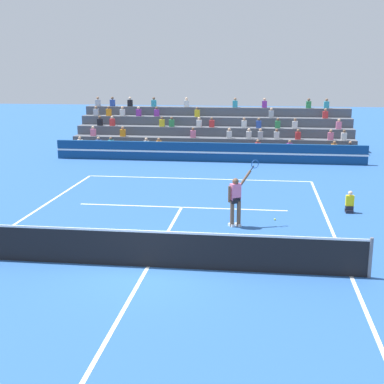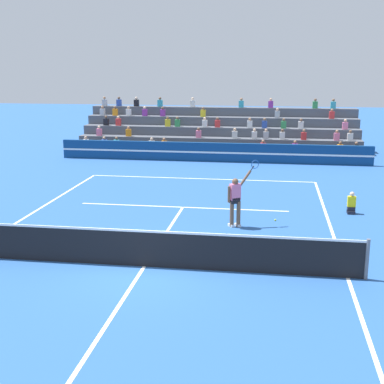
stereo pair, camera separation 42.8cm
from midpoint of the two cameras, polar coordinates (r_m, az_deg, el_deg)
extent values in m
plane|color=#285699|center=(15.06, -5.54, -7.96)|extent=(120.00, 120.00, 0.00)
cube|color=white|center=(26.33, 0.16, 1.43)|extent=(11.00, 0.10, 0.01)
cube|color=white|center=(14.89, 15.83, -8.67)|extent=(0.10, 23.80, 0.01)
cube|color=white|center=(21.06, -1.70, -1.64)|extent=(8.25, 0.10, 0.01)
cube|color=white|center=(15.06, -5.54, -7.95)|extent=(0.10, 12.85, 0.01)
cylinder|color=slate|center=(14.78, 17.70, -6.71)|extent=(0.10, 0.10, 1.10)
cube|color=black|center=(14.88, -5.58, -6.17)|extent=(11.90, 0.02, 1.00)
cube|color=white|center=(14.71, -5.63, -4.22)|extent=(11.90, 0.04, 0.06)
cube|color=navy|center=(30.98, 1.28, 4.28)|extent=(18.00, 0.24, 1.10)
cube|color=white|center=(30.85, 1.26, 4.24)|extent=(18.00, 0.02, 0.10)
cube|color=#4C515B|center=(32.28, 1.52, 4.15)|extent=(17.41, 0.95, 0.55)
cube|color=orange|center=(32.49, -3.94, 5.07)|extent=(0.32, 0.22, 0.44)
sphere|color=#9E7051|center=(32.44, -3.95, 5.63)|extent=(0.18, 0.18, 0.18)
cube|color=red|center=(31.88, 6.63, 4.85)|extent=(0.32, 0.22, 0.44)
sphere|color=#9E7051|center=(31.83, 6.65, 5.42)|extent=(0.18, 0.18, 0.18)
cube|color=black|center=(32.26, 16.13, 4.51)|extent=(0.32, 0.22, 0.44)
sphere|color=#9E7051|center=(32.21, 16.17, 5.07)|extent=(0.18, 0.18, 0.18)
cube|color=teal|center=(33.19, -9.01, 5.11)|extent=(0.32, 0.22, 0.44)
sphere|color=brown|center=(33.15, -9.03, 5.66)|extent=(0.18, 0.18, 0.18)
cube|color=purple|center=(31.91, 9.98, 4.74)|extent=(0.32, 0.22, 0.44)
sphere|color=#9E7051|center=(31.86, 10.00, 5.31)|extent=(0.18, 0.18, 0.18)
cube|color=#B2B2B7|center=(32.64, -5.27, 5.08)|extent=(0.32, 0.22, 0.44)
sphere|color=beige|center=(32.60, -5.28, 5.64)|extent=(0.18, 0.18, 0.18)
cube|color=orange|center=(32.13, 14.55, 4.58)|extent=(0.32, 0.22, 0.44)
sphere|color=brown|center=(32.09, 14.58, 5.14)|extent=(0.18, 0.18, 0.18)
cube|color=silver|center=(33.79, -12.22, 5.12)|extent=(0.32, 0.22, 0.44)
sphere|color=tan|center=(33.75, -12.25, 5.66)|extent=(0.18, 0.18, 0.18)
cube|color=#2D4CA5|center=(33.42, -10.31, 5.12)|extent=(0.32, 0.22, 0.44)
sphere|color=tan|center=(33.37, -10.33, 5.66)|extent=(0.18, 0.18, 0.18)
cube|color=#4C515B|center=(33.17, 1.69, 4.88)|extent=(17.41, 0.95, 1.10)
cube|color=pink|center=(34.43, -10.85, 6.26)|extent=(0.32, 0.22, 0.44)
sphere|color=beige|center=(34.39, -10.87, 6.78)|extent=(0.18, 0.18, 0.18)
cube|color=pink|center=(32.98, 14.21, 5.78)|extent=(0.32, 0.22, 0.44)
sphere|color=#9E7051|center=(32.94, 14.24, 6.33)|extent=(0.18, 0.18, 0.18)
cube|color=#B2B2B7|center=(32.74, 6.93, 6.04)|extent=(0.32, 0.22, 0.44)
sphere|color=tan|center=(32.70, 6.95, 6.59)|extent=(0.18, 0.18, 0.18)
cube|color=red|center=(32.80, 10.87, 5.91)|extent=(0.32, 0.22, 0.44)
sphere|color=brown|center=(32.76, 10.89, 6.46)|extent=(0.18, 0.18, 0.18)
cube|color=silver|center=(32.75, 5.71, 6.07)|extent=(0.32, 0.22, 0.44)
sphere|color=beige|center=(32.71, 5.72, 6.63)|extent=(0.18, 0.18, 0.18)
cube|color=orange|center=(33.89, -7.76, 6.26)|extent=(0.32, 0.22, 0.44)
sphere|color=#9E7051|center=(33.85, -7.78, 6.80)|extent=(0.18, 0.18, 0.18)
cube|color=silver|center=(32.75, 8.64, 5.98)|extent=(0.32, 0.22, 0.44)
sphere|color=brown|center=(32.71, 8.66, 6.54)|extent=(0.18, 0.18, 0.18)
cube|color=pink|center=(33.02, -0.26, 6.20)|extent=(0.32, 0.22, 0.44)
sphere|color=brown|center=(32.98, -0.26, 6.75)|extent=(0.18, 0.18, 0.18)
cube|color=silver|center=(33.08, 15.54, 5.72)|extent=(0.32, 0.22, 0.44)
sphere|color=brown|center=(33.04, 15.58, 6.27)|extent=(0.18, 0.18, 0.18)
cube|color=silver|center=(32.81, 3.62, 6.12)|extent=(0.32, 0.22, 0.44)
sphere|color=tan|center=(32.77, 3.62, 6.68)|extent=(0.18, 0.18, 0.18)
cube|color=#4C515B|center=(34.07, 1.85, 5.57)|extent=(17.41, 0.95, 1.65)
cube|color=silver|center=(33.64, 5.20, 7.22)|extent=(0.32, 0.22, 0.44)
sphere|color=#9E7051|center=(33.61, 5.22, 7.76)|extent=(0.18, 0.18, 0.18)
cube|color=#2D4CA5|center=(33.62, 6.77, 7.18)|extent=(0.32, 0.22, 0.44)
sphere|color=brown|center=(33.59, 6.78, 7.72)|extent=(0.18, 0.18, 0.18)
cube|color=pink|center=(33.92, 15.03, 6.87)|extent=(0.32, 0.22, 0.44)
sphere|color=tan|center=(33.89, 15.06, 7.41)|extent=(0.18, 0.18, 0.18)
cube|color=#338C4C|center=(34.11, -2.54, 7.35)|extent=(0.32, 0.22, 0.44)
sphere|color=brown|center=(34.08, -2.55, 7.88)|extent=(0.18, 0.18, 0.18)
cube|color=red|center=(33.77, 1.76, 7.29)|extent=(0.32, 0.22, 0.44)
sphere|color=brown|center=(33.74, 1.76, 7.83)|extent=(0.18, 0.18, 0.18)
cube|color=#338C4C|center=(33.63, 8.76, 7.12)|extent=(0.32, 0.22, 0.44)
sphere|color=brown|center=(33.60, 8.78, 7.66)|extent=(0.18, 0.18, 0.18)
cube|color=silver|center=(33.67, 10.56, 7.05)|extent=(0.32, 0.22, 0.44)
sphere|color=brown|center=(33.64, 10.58, 7.60)|extent=(0.18, 0.18, 0.18)
cube|color=black|center=(35.21, -10.14, 7.34)|extent=(0.32, 0.22, 0.44)
sphere|color=brown|center=(35.18, -10.16, 7.86)|extent=(0.18, 0.18, 0.18)
cube|color=yellow|center=(34.23, -3.59, 7.35)|extent=(0.32, 0.22, 0.44)
sphere|color=brown|center=(34.19, -3.59, 7.89)|extent=(0.18, 0.18, 0.18)
cube|color=red|center=(34.98, -8.85, 7.35)|extent=(0.32, 0.22, 0.44)
sphere|color=beige|center=(34.95, -8.87, 7.87)|extent=(0.18, 0.18, 0.18)
cube|color=silver|center=(33.86, 0.39, 7.31)|extent=(0.32, 0.22, 0.44)
sphere|color=beige|center=(33.83, 0.39, 7.85)|extent=(0.18, 0.18, 0.18)
cube|color=#4C515B|center=(34.97, 2.00, 6.23)|extent=(17.41, 0.95, 2.20)
cube|color=#B2B2B7|center=(36.22, -10.53, 8.36)|extent=(0.32, 0.22, 0.44)
sphere|color=#9E7051|center=(36.20, -10.55, 8.87)|extent=(0.18, 0.18, 0.18)
cube|color=yellow|center=(34.77, 0.20, 8.38)|extent=(0.32, 0.22, 0.44)
sphere|color=brown|center=(34.75, 0.20, 8.91)|extent=(0.18, 0.18, 0.18)
cube|color=silver|center=(35.72, -7.78, 8.40)|extent=(0.32, 0.22, 0.44)
sphere|color=tan|center=(35.70, -7.79, 8.91)|extent=(0.18, 0.18, 0.18)
cube|color=purple|center=(35.46, -6.05, 8.41)|extent=(0.32, 0.22, 0.44)
sphere|color=beige|center=(35.43, -6.07, 8.92)|extent=(0.18, 0.18, 0.18)
cube|color=purple|center=(35.20, -4.13, 8.41)|extent=(0.32, 0.22, 0.44)
sphere|color=brown|center=(35.17, -4.14, 8.93)|extent=(0.18, 0.18, 0.18)
cube|color=#B2B2B7|center=(34.51, 8.09, 8.21)|extent=(0.32, 0.22, 0.44)
sphere|color=tan|center=(34.49, 8.11, 8.74)|extent=(0.18, 0.18, 0.18)
cube|color=red|center=(34.72, 13.69, 8.00)|extent=(0.32, 0.22, 0.44)
sphere|color=#9E7051|center=(34.69, 13.72, 8.53)|extent=(0.18, 0.18, 0.18)
cube|color=orange|center=(35.97, -9.21, 8.38)|extent=(0.32, 0.22, 0.44)
sphere|color=brown|center=(35.94, -9.22, 8.89)|extent=(0.18, 0.18, 0.18)
cube|color=#4C515B|center=(35.87, 2.15, 6.85)|extent=(17.41, 0.95, 2.75)
cube|color=#B2B2B7|center=(37.13, -10.34, 9.34)|extent=(0.32, 0.22, 0.44)
sphere|color=#9E7051|center=(37.11, -10.36, 9.84)|extent=(0.18, 0.18, 0.18)
cube|color=silver|center=(35.78, -0.94, 9.41)|extent=(0.32, 0.22, 0.44)
sphere|color=beige|center=(35.76, -0.94, 9.92)|extent=(0.18, 0.18, 0.18)
cube|color=#338C4C|center=(35.53, 11.99, 9.09)|extent=(0.32, 0.22, 0.44)
sphere|color=brown|center=(35.50, 12.01, 9.61)|extent=(0.18, 0.18, 0.18)
cube|color=#2D4CA5|center=(36.84, -8.81, 9.37)|extent=(0.32, 0.22, 0.44)
sphere|color=brown|center=(36.82, -8.83, 9.87)|extent=(0.18, 0.18, 0.18)
cube|color=teal|center=(36.16, -4.44, 9.41)|extent=(0.32, 0.22, 0.44)
sphere|color=brown|center=(36.14, -4.45, 9.92)|extent=(0.18, 0.18, 0.18)
cube|color=teal|center=(35.63, 13.81, 9.01)|extent=(0.32, 0.22, 0.44)
sphere|color=brown|center=(35.61, 13.84, 9.53)|extent=(0.18, 0.18, 0.18)
cube|color=purple|center=(35.41, 7.39, 9.26)|extent=(0.32, 0.22, 0.44)
sphere|color=tan|center=(35.39, 7.41, 9.78)|extent=(0.18, 0.18, 0.18)
cube|color=teal|center=(35.46, 4.27, 9.34)|extent=(0.32, 0.22, 0.44)
sphere|color=#9E7051|center=(35.44, 4.28, 9.85)|extent=(0.18, 0.18, 0.18)
cube|color=black|center=(36.52, -6.96, 9.39)|extent=(0.32, 0.22, 0.44)
sphere|color=beige|center=(36.50, -6.97, 9.90)|extent=(0.18, 0.18, 0.18)
cube|color=black|center=(21.11, 15.86, -1.96)|extent=(0.28, 0.36, 0.12)
cube|color=black|center=(21.08, 15.88, -1.65)|extent=(0.28, 0.24, 0.18)
cube|color=yellow|center=(21.01, 15.93, -0.88)|extent=(0.30, 0.18, 0.40)
sphere|color=beige|center=(20.94, 15.98, -0.12)|extent=(0.17, 0.17, 0.17)
cylinder|color=brown|center=(18.50, 3.64, -2.36)|extent=(0.14, 0.14, 0.90)
cylinder|color=brown|center=(18.55, 4.35, -2.33)|extent=(0.14, 0.14, 0.90)
cube|color=black|center=(18.41, 3.96, -0.87)|extent=(0.38, 0.35, 0.20)
cube|color=pink|center=(18.33, 3.98, 0.04)|extent=(0.41, 0.37, 0.56)
sphere|color=brown|center=(18.25, 4.00, 1.14)|extent=(0.22, 0.22, 0.22)
cube|color=white|center=(18.64, 3.56, -3.53)|extent=(0.25, 0.28, 0.09)
cube|color=white|center=(18.69, 4.26, -3.50)|extent=(0.25, 0.28, 0.09)
cylinder|color=brown|center=(18.22, 3.33, -0.23)|extent=(0.09, 0.09, 0.56)
cylinder|color=brown|center=(18.45, 5.09, 1.54)|extent=(0.42, 0.34, 0.52)
cylinder|color=black|center=(18.53, 5.78, 2.54)|extent=(0.15, 0.12, 0.19)
torus|color=#1E4C99|center=(18.57, 6.08, 2.98)|extent=(0.37, 0.27, 0.43)
sphere|color=#C6DB33|center=(19.50, 8.21, -2.92)|extent=(0.07, 0.07, 0.07)
camera|label=1|loc=(0.21, -90.65, -0.16)|focal=50.00mm
camera|label=2|loc=(0.21, 89.35, 0.16)|focal=50.00mm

